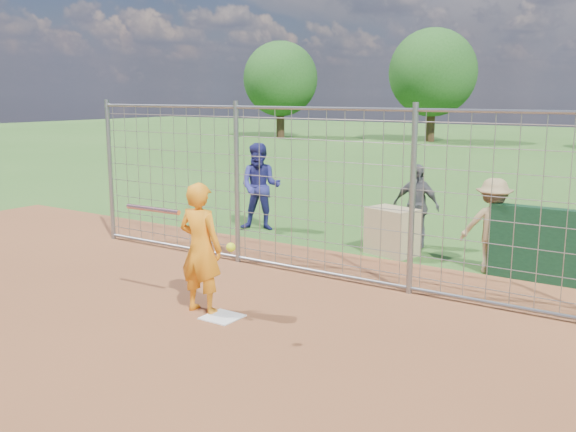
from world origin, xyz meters
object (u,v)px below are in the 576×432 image
Objects in this scene: bystander_c at (493,226)px; equipment_bin at (392,231)px; batter at (200,248)px; bystander_b at (416,206)px; bystander_a at (260,187)px.

bystander_c reaches higher than equipment_bin.
batter is 1.10× the size of bystander_b.
bystander_c is at bearing -127.37° from batter.
equipment_bin is at bearing -104.81° from batter.
bystander_a is 1.16× the size of bystander_b.
batter is at bearing -85.44° from equipment_bin.
batter is 2.06× the size of equipment_bin.
equipment_bin is at bearing -95.37° from bystander_b.
bystander_a reaches higher than bystander_b.
bystander_b is 0.81m from equipment_bin.
bystander_a is (-2.34, 4.40, 0.05)m from batter.
batter is 4.57m from bystander_c.
bystander_c is 1.83× the size of equipment_bin.
bystander_c is (2.47, 3.84, -0.09)m from batter.
bystander_a is at bearing -169.77° from bystander_b.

